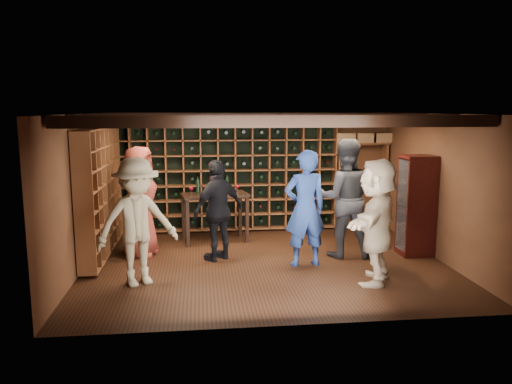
{
  "coord_description": "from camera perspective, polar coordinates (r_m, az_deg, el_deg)",
  "views": [
    {
      "loc": [
        -1.08,
        -8.09,
        2.58
      ],
      "look_at": [
        -0.14,
        0.2,
        1.19
      ],
      "focal_mm": 35.0,
      "sensor_mm": 36.0,
      "label": 1
    }
  ],
  "objects": [
    {
      "name": "crate_shelf",
      "position": [
        11.02,
        12.06,
        4.01
      ],
      "size": [
        1.2,
        0.32,
        2.07
      ],
      "color": "brown",
      "rests_on": "ground"
    },
    {
      "name": "guest_red_floral",
      "position": [
        9.0,
        -13.15,
        -1.06
      ],
      "size": [
        0.82,
        1.06,
        1.94
      ],
      "primitive_type": "imported",
      "rotation": [
        0.0,
        0.0,
        1.34
      ],
      "color": "maroon",
      "rests_on": "ground"
    },
    {
      "name": "wine_rack_back",
      "position": [
        10.53,
        -3.37,
        1.66
      ],
      "size": [
        4.65,
        0.3,
        2.2
      ],
      "color": "brown",
      "rests_on": "ground"
    },
    {
      "name": "guest_woman_black",
      "position": [
        8.54,
        -4.32,
        -2.1
      ],
      "size": [
        1.07,
        0.95,
        1.74
      ],
      "primitive_type": "imported",
      "rotation": [
        0.0,
        0.0,
        3.79
      ],
      "color": "black",
      "rests_on": "ground"
    },
    {
      "name": "display_cabinet",
      "position": [
        9.27,
        17.83,
        -1.7
      ],
      "size": [
        0.55,
        0.5,
        1.75
      ],
      "color": "#320B0A",
      "rests_on": "ground"
    },
    {
      "name": "guest_khaki",
      "position": [
        7.51,
        -13.43,
        -3.36
      ],
      "size": [
        1.41,
        1.17,
        1.89
      ],
      "primitive_type": "imported",
      "rotation": [
        0.0,
        0.0,
        0.46
      ],
      "color": "gray",
      "rests_on": "ground"
    },
    {
      "name": "man_blue_shirt",
      "position": [
        8.23,
        5.63,
        -1.89
      ],
      "size": [
        0.76,
        0.55,
        1.93
      ],
      "primitive_type": "imported",
      "rotation": [
        0.0,
        0.0,
        3.27
      ],
      "color": "navy",
      "rests_on": "ground"
    },
    {
      "name": "wine_rack_left",
      "position": [
        9.19,
        -17.35,
        0.1
      ],
      "size": [
        0.3,
        2.65,
        2.2
      ],
      "color": "brown",
      "rests_on": "ground"
    },
    {
      "name": "man_grey_suit",
      "position": [
        8.84,
        10.08,
        -0.72
      ],
      "size": [
        1.1,
        0.9,
        2.07
      ],
      "primitive_type": "imported",
      "rotation": [
        0.0,
        0.0,
        3.02
      ],
      "color": "black",
      "rests_on": "ground"
    },
    {
      "name": "room_shell",
      "position": [
        8.21,
        1.12,
        8.36
      ],
      "size": [
        6.0,
        6.0,
        6.0
      ],
      "color": "brown",
      "rests_on": "ground"
    },
    {
      "name": "ground",
      "position": [
        8.56,
        1.11,
        -8.07
      ],
      "size": [
        6.0,
        6.0,
        0.0
      ],
      "primitive_type": "plane",
      "color": "black",
      "rests_on": "ground"
    },
    {
      "name": "tasting_table",
      "position": [
        9.73,
        -4.76,
        -0.88
      ],
      "size": [
        1.36,
        0.85,
        1.23
      ],
      "rotation": [
        0.0,
        0.0,
        0.18
      ],
      "color": "black",
      "rests_on": "ground"
    },
    {
      "name": "guest_beige",
      "position": [
        7.62,
        13.65,
        -3.25
      ],
      "size": [
        1.32,
        1.79,
        1.87
      ],
      "primitive_type": "imported",
      "rotation": [
        0.0,
        0.0,
        4.21
      ],
      "color": "#C1AA8E",
      "rests_on": "ground"
    }
  ]
}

